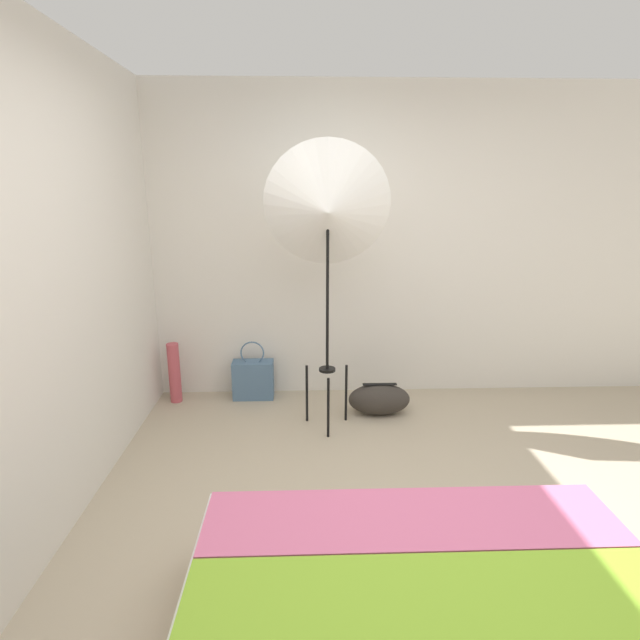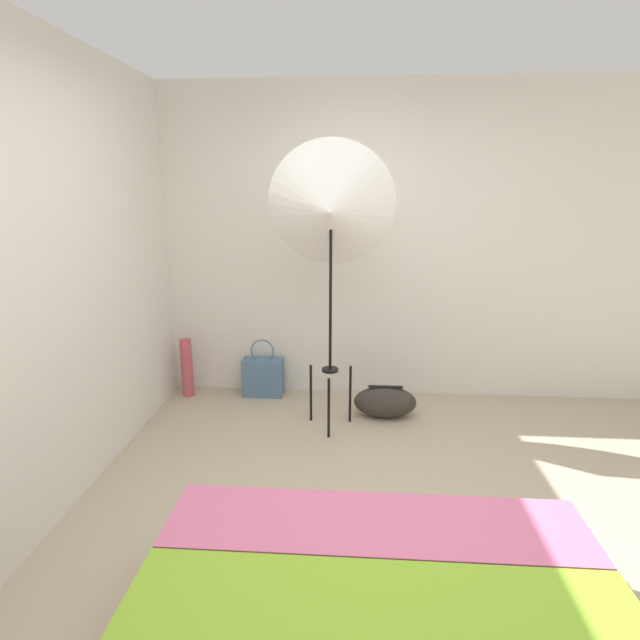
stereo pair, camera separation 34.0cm
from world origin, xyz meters
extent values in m
plane|color=tan|center=(0.00, 0.00, 0.00)|extent=(14.00, 14.00, 0.00)
cube|color=silver|center=(0.00, 2.22, 1.30)|extent=(8.00, 0.05, 2.60)
cube|color=silver|center=(-1.80, 1.00, 1.30)|extent=(0.05, 8.00, 2.60)
cube|color=#84B72D|center=(-0.07, -0.60, 0.41)|extent=(1.75, 0.42, 0.04)
cube|color=#D6668E|center=(-0.07, -0.18, 0.41)|extent=(1.75, 0.42, 0.04)
cylinder|color=black|center=(-0.34, 1.33, 0.23)|extent=(0.02, 0.02, 0.46)
cylinder|color=black|center=(-0.49, 1.60, 0.23)|extent=(0.02, 0.02, 0.46)
cylinder|color=black|center=(-0.19, 1.60, 0.23)|extent=(0.02, 0.02, 0.46)
cylinder|color=black|center=(-0.34, 1.51, 0.46)|extent=(0.12, 0.12, 0.02)
cylinder|color=black|center=(-0.34, 1.51, 1.05)|extent=(0.02, 0.02, 1.18)
cone|color=white|center=(-0.34, 1.51, 1.64)|extent=(0.90, 0.42, 0.93)
cube|color=slate|center=(-0.95, 2.06, 0.17)|extent=(0.35, 0.16, 0.33)
torus|color=slate|center=(-0.95, 2.06, 0.41)|extent=(0.20, 0.01, 0.20)
ellipsoid|color=#332D28|center=(0.09, 1.70, 0.13)|extent=(0.49, 0.25, 0.25)
cube|color=black|center=(0.09, 1.70, 0.26)|extent=(0.27, 0.04, 0.01)
cylinder|color=#BC4C56|center=(-1.61, 2.00, 0.26)|extent=(0.10, 0.10, 0.52)
camera|label=1|loc=(-0.51, -1.99, 1.79)|focal=28.00mm
camera|label=2|loc=(-0.17, -1.98, 1.79)|focal=28.00mm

